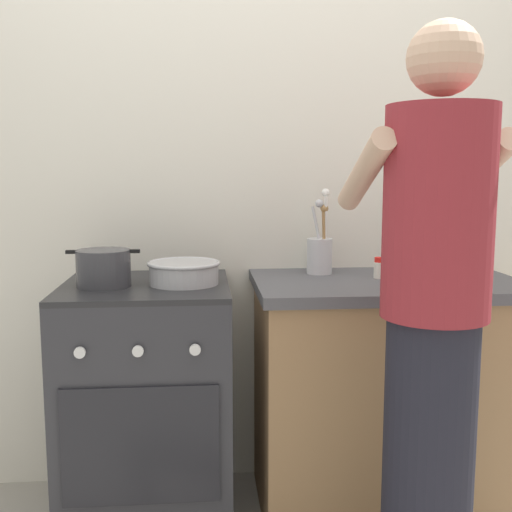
# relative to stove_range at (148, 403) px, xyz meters

# --- Properties ---
(back_wall) EXTENTS (3.20, 0.10, 2.50)m
(back_wall) POSITION_rel_stove_range_xyz_m (0.55, 0.35, 0.80)
(back_wall) COLOR silver
(back_wall) RESTS_ON ground
(countertop) EXTENTS (1.00, 0.60, 0.90)m
(countertop) POSITION_rel_stove_range_xyz_m (0.90, 0.00, 0.00)
(countertop) COLOR #99724C
(countertop) RESTS_ON ground
(stove_range) EXTENTS (0.60, 0.62, 0.90)m
(stove_range) POSITION_rel_stove_range_xyz_m (0.00, 0.00, 0.00)
(stove_range) COLOR #2D2D33
(stove_range) RESTS_ON ground
(pot) EXTENTS (0.26, 0.19, 0.13)m
(pot) POSITION_rel_stove_range_xyz_m (-0.14, -0.04, 0.52)
(pot) COLOR #38383D
(pot) RESTS_ON stove_range
(mixing_bowl) EXTENTS (0.26, 0.26, 0.08)m
(mixing_bowl) POSITION_rel_stove_range_xyz_m (0.14, -0.02, 0.50)
(mixing_bowl) COLOR #B7B7BC
(mixing_bowl) RESTS_ON stove_range
(utensil_crock) EXTENTS (0.10, 0.10, 0.34)m
(utensil_crock) POSITION_rel_stove_range_xyz_m (0.67, 0.16, 0.54)
(utensil_crock) COLOR silver
(utensil_crock) RESTS_ON countertop
(spice_bottle) EXTENTS (0.04, 0.04, 0.08)m
(spice_bottle) POSITION_rel_stove_range_xyz_m (0.88, 0.04, 0.49)
(spice_bottle) COLOR silver
(spice_bottle) RESTS_ON countertop
(oil_bottle) EXTENTS (0.06, 0.06, 0.22)m
(oil_bottle) POSITION_rel_stove_range_xyz_m (1.11, -0.04, 0.54)
(oil_bottle) COLOR gold
(oil_bottle) RESTS_ON countertop
(person) EXTENTS (0.41, 0.50, 1.70)m
(person) POSITION_rel_stove_range_xyz_m (0.85, -0.58, 0.41)
(person) COLOR black
(person) RESTS_ON ground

